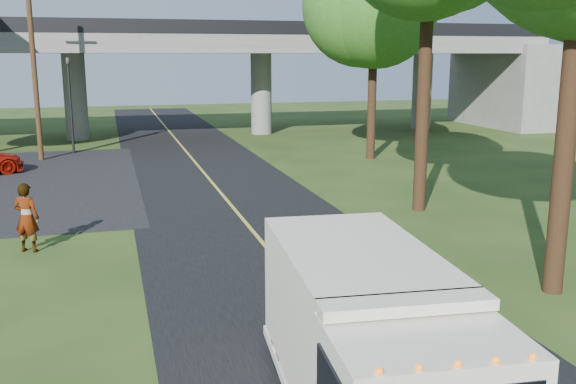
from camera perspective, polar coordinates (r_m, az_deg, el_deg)
name	(u,v)px	position (r m, az deg, el deg)	size (l,w,h in m)	color
ground	(341,338)	(12.62, 4.72, -12.77)	(120.00, 120.00, 0.00)	#273E16
road	(238,214)	(21.76, -4.42, -2.00)	(7.00, 90.00, 0.02)	black
lane_line	(238,214)	(21.76, -4.42, -1.95)	(0.12, 90.00, 0.01)	gold
overpass	(171,67)	(42.91, -10.38, 10.92)	(54.00, 10.00, 7.30)	slate
traffic_signal	(70,95)	(36.83, -18.82, 8.20)	(0.18, 0.22, 5.20)	black
utility_pole	(34,69)	(34.90, -21.63, 10.11)	(1.60, 0.26, 9.00)	#472D19
step_van	(368,338)	(9.42, 7.14, -12.77)	(2.68, 6.10, 2.49)	silver
pedestrian	(27,218)	(18.85, -22.22, -2.12)	(0.70, 0.46, 1.92)	gray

